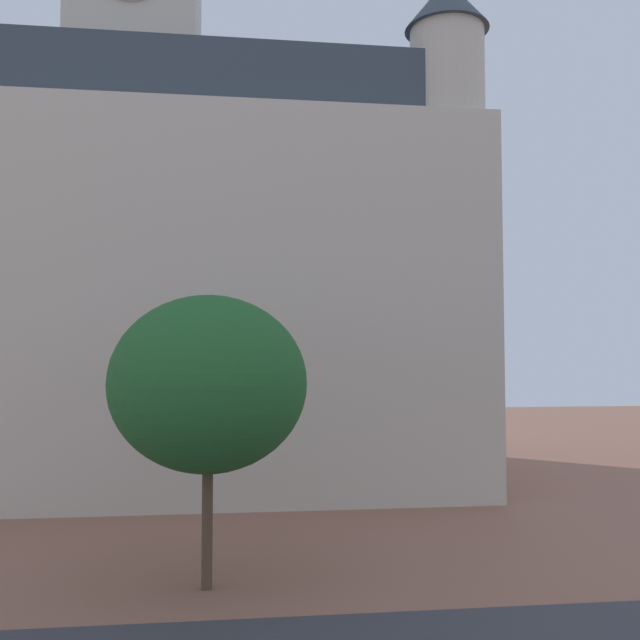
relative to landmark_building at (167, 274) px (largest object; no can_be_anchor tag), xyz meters
The scene contains 2 objects.
landmark_building is the anchor object (origin of this frame).
tree_curb_far 16.08m from the landmark_building, 81.34° to the right, with size 4.44×4.44×6.53m.
Camera 1 is at (-1.25, -1.73, 5.07)m, focal length 39.14 mm.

